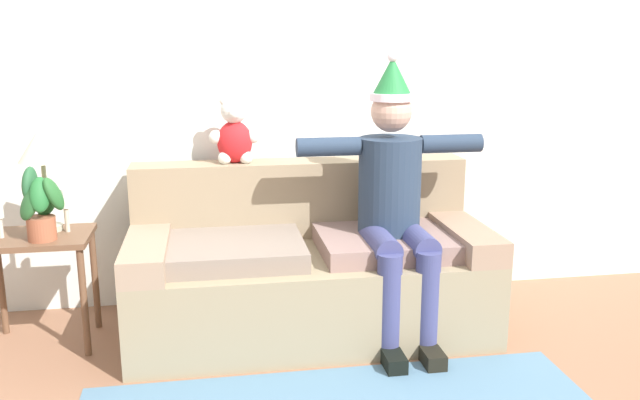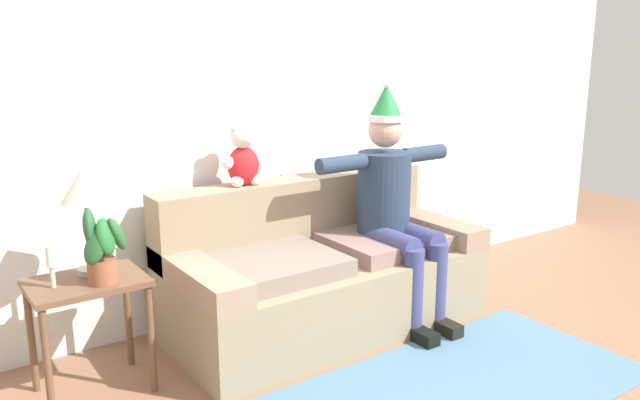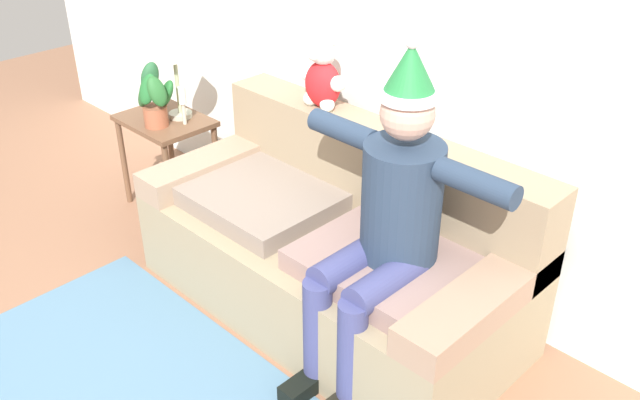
{
  "view_description": "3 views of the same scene",
  "coord_description": "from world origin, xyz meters",
  "px_view_note": "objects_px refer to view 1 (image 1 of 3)",
  "views": [
    {
      "loc": [
        -0.52,
        -2.5,
        1.59
      ],
      "look_at": [
        0.05,
        0.92,
        0.76
      ],
      "focal_mm": 37.43,
      "sensor_mm": 36.0,
      "label": 1
    },
    {
      "loc": [
        -2.18,
        -2.08,
        1.72
      ],
      "look_at": [
        -0.08,
        0.91,
        0.85
      ],
      "focal_mm": 35.64,
      "sensor_mm": 36.0,
      "label": 2
    },
    {
      "loc": [
        1.97,
        -1.1,
        2.29
      ],
      "look_at": [
        0.09,
        0.8,
        0.74
      ],
      "focal_mm": 39.24,
      "sensor_mm": 36.0,
      "label": 3
    }
  ],
  "objects_px": {
    "potted_plant": "(41,205)",
    "table_lamp": "(42,150)",
    "teddy_bear": "(234,133)",
    "couch": "(308,268)",
    "candle_short": "(66,205)",
    "person_seated": "(394,196)",
    "side_table": "(37,255)"
  },
  "relations": [
    {
      "from": "person_seated",
      "to": "side_table",
      "type": "bearing_deg",
      "value": 174.89
    },
    {
      "from": "person_seated",
      "to": "candle_short",
      "type": "height_order",
      "value": "person_seated"
    },
    {
      "from": "table_lamp",
      "to": "candle_short",
      "type": "relative_size",
      "value": 2.4
    },
    {
      "from": "couch",
      "to": "table_lamp",
      "type": "distance_m",
      "value": 1.54
    },
    {
      "from": "teddy_bear",
      "to": "table_lamp",
      "type": "xyz_separation_m",
      "value": [
        -1.0,
        -0.21,
        -0.04
      ]
    },
    {
      "from": "teddy_bear",
      "to": "table_lamp",
      "type": "relative_size",
      "value": 0.69
    },
    {
      "from": "person_seated",
      "to": "teddy_bear",
      "type": "xyz_separation_m",
      "value": [
        -0.82,
        0.46,
        0.29
      ]
    },
    {
      "from": "person_seated",
      "to": "table_lamp",
      "type": "distance_m",
      "value": 1.85
    },
    {
      "from": "table_lamp",
      "to": "candle_short",
      "type": "height_order",
      "value": "table_lamp"
    },
    {
      "from": "potted_plant",
      "to": "table_lamp",
      "type": "bearing_deg",
      "value": 93.84
    },
    {
      "from": "couch",
      "to": "potted_plant",
      "type": "xyz_separation_m",
      "value": [
        -1.36,
        -0.1,
        0.44
      ]
    },
    {
      "from": "couch",
      "to": "teddy_bear",
      "type": "height_order",
      "value": "teddy_bear"
    },
    {
      "from": "person_seated",
      "to": "potted_plant",
      "type": "bearing_deg",
      "value": 177.62
    },
    {
      "from": "couch",
      "to": "potted_plant",
      "type": "height_order",
      "value": "potted_plant"
    },
    {
      "from": "candle_short",
      "to": "side_table",
      "type": "bearing_deg",
      "value": -165.59
    },
    {
      "from": "table_lamp",
      "to": "couch",
      "type": "bearing_deg",
      "value": -3.27
    },
    {
      "from": "side_table",
      "to": "potted_plant",
      "type": "bearing_deg",
      "value": -54.67
    },
    {
      "from": "couch",
      "to": "potted_plant",
      "type": "distance_m",
      "value": 1.44
    },
    {
      "from": "teddy_bear",
      "to": "potted_plant",
      "type": "height_order",
      "value": "teddy_bear"
    },
    {
      "from": "couch",
      "to": "side_table",
      "type": "distance_m",
      "value": 1.44
    },
    {
      "from": "table_lamp",
      "to": "potted_plant",
      "type": "xyz_separation_m",
      "value": [
        0.01,
        -0.18,
        -0.25
      ]
    },
    {
      "from": "potted_plant",
      "to": "couch",
      "type": "bearing_deg",
      "value": 4.05
    },
    {
      "from": "person_seated",
      "to": "potted_plant",
      "type": "distance_m",
      "value": 1.81
    },
    {
      "from": "teddy_bear",
      "to": "person_seated",
      "type": "bearing_deg",
      "value": -29.13
    },
    {
      "from": "couch",
      "to": "candle_short",
      "type": "bearing_deg",
      "value": 178.39
    },
    {
      "from": "side_table",
      "to": "potted_plant",
      "type": "xyz_separation_m",
      "value": [
        0.07,
        -0.09,
        0.29
      ]
    },
    {
      "from": "side_table",
      "to": "candle_short",
      "type": "height_order",
      "value": "candle_short"
    },
    {
      "from": "side_table",
      "to": "potted_plant",
      "type": "relative_size",
      "value": 1.57
    },
    {
      "from": "teddy_bear",
      "to": "candle_short",
      "type": "relative_size",
      "value": 1.66
    },
    {
      "from": "person_seated",
      "to": "teddy_bear",
      "type": "bearing_deg",
      "value": 150.87
    },
    {
      "from": "candle_short",
      "to": "teddy_bear",
      "type": "bearing_deg",
      "value": 15.5
    },
    {
      "from": "teddy_bear",
      "to": "table_lamp",
      "type": "bearing_deg",
      "value": -168.35
    }
  ]
}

